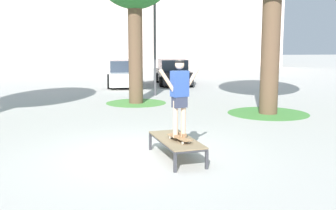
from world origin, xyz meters
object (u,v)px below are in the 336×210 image
object	(u,v)px
skate_box	(176,141)
car_white	(124,74)
skater	(180,93)
car_black	(173,73)
skateboard	(179,138)
light_post	(155,15)

from	to	relation	value
skate_box	car_white	xyz separation A→B (m)	(-0.88, 14.94, 0.28)
skater	car_black	world-z (taller)	skater
skateboard	car_black	distance (m)	15.87
skate_box	car_black	distance (m)	15.68
skate_box	car_white	world-z (taller)	car_white
car_black	light_post	distance (m)	6.00
car_white	car_black	distance (m)	3.01
skateboard	light_post	distance (m)	11.36
skater	car_white	bearing A→B (deg)	93.48
skate_box	car_white	size ratio (longest dim) A/B	0.48
skater	car_black	size ratio (longest dim) A/B	0.40
car_white	light_post	world-z (taller)	light_post
skate_box	light_post	xyz separation A→B (m)	(0.53, 10.66, 3.41)
skate_box	car_black	size ratio (longest dim) A/B	0.48
skateboard	skater	world-z (taller)	skater
skateboard	skater	size ratio (longest dim) A/B	0.48
car_white	skater	bearing A→B (deg)	-86.52
car_white	car_black	size ratio (longest dim) A/B	1.01
light_post	skateboard	bearing A→B (deg)	-92.56
skateboard	car_black	size ratio (longest dim) A/B	0.19
skater	light_post	xyz separation A→B (m)	(0.49, 10.86, 2.29)
skater	car_white	world-z (taller)	skater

